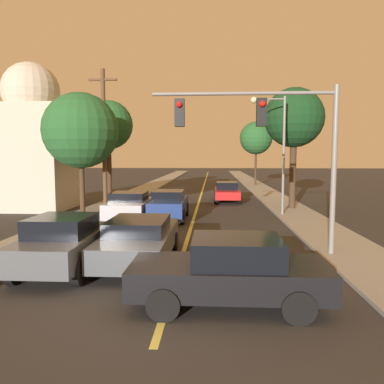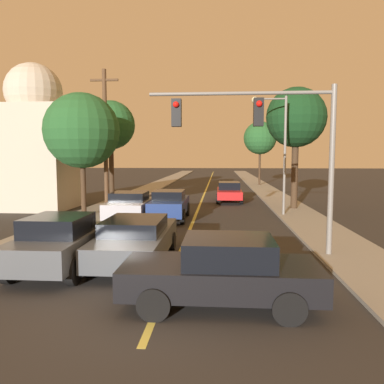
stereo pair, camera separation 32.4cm
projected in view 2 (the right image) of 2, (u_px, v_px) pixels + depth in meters
name	position (u px, v px, depth m)	size (l,w,h in m)	color
ground_plane	(159.00, 304.00, 8.46)	(200.00, 200.00, 0.00)	#2D2B28
road_surface	(208.00, 185.00, 44.20)	(9.14, 80.00, 0.01)	#2D2B28
sidewalk_left	(159.00, 184.00, 44.62)	(2.50, 80.00, 0.12)	gray
sidewalk_right	(258.00, 185.00, 43.77)	(2.50, 80.00, 0.12)	gray
car_near_lane_front	(136.00, 239.00, 11.82)	(2.09, 5.03, 1.41)	#474C51
car_near_lane_second	(170.00, 204.00, 19.70)	(1.86, 4.30, 1.56)	navy
car_outer_lane_front	(61.00, 242.00, 10.93)	(1.95, 4.12, 1.63)	#474C51
car_outer_lane_second	(130.00, 206.00, 19.45)	(2.09, 3.95, 1.51)	#A5A8B2
car_far_oncoming	(229.00, 191.00, 27.65)	(1.87, 4.71, 1.45)	red
car_crossing_right	(223.00, 271.00, 8.32)	(4.36, 2.02, 1.55)	black
traffic_signal_mast	(268.00, 132.00, 12.17)	(6.04, 0.42, 5.51)	slate
streetlamp_right	(276.00, 138.00, 20.51)	(1.93, 0.36, 6.49)	slate
utility_pole_left	(105.00, 139.00, 21.32)	(1.60, 0.24, 8.10)	#513823
tree_left_near	(82.00, 131.00, 20.14)	(4.04, 4.04, 6.62)	#3D2B1C
tree_left_far	(111.00, 126.00, 25.43)	(3.30, 3.30, 7.00)	#3D2B1C
tree_right_near	(296.00, 118.00, 22.84)	(3.65, 3.65, 7.42)	#3D2B1C
tree_right_far	(260.00, 138.00, 42.10)	(3.69, 3.69, 7.14)	#3D2B1C
domed_building_left	(36.00, 143.00, 23.94)	(4.72, 4.72, 9.19)	#BCB29E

